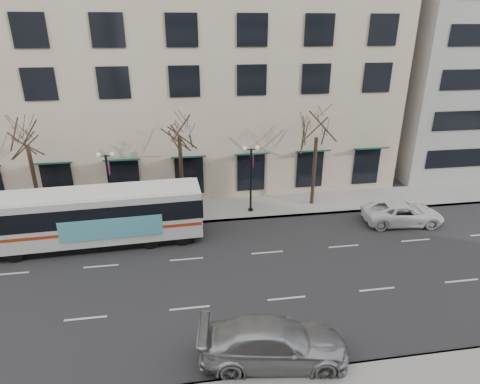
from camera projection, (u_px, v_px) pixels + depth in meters
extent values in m
plane|color=black|center=(188.00, 281.00, 22.16)|extent=(160.00, 160.00, 0.00)
cube|color=gray|center=(249.00, 207.00, 31.05)|extent=(80.00, 4.00, 0.15)
cube|color=#B6A78B|center=(151.00, 39.00, 36.43)|extent=(40.00, 20.00, 24.00)
cylinder|color=black|center=(36.00, 186.00, 27.66)|extent=(0.28, 0.28, 5.74)
cylinder|color=black|center=(182.00, 176.00, 29.04)|extent=(0.28, 0.28, 5.95)
cylinder|color=black|center=(314.00, 172.00, 30.56)|extent=(0.28, 0.28, 5.46)
cylinder|color=black|center=(110.00, 189.00, 27.97)|extent=(0.16, 0.16, 5.00)
cylinder|color=black|center=(114.00, 220.00, 28.87)|extent=(0.36, 0.36, 0.30)
cube|color=black|center=(106.00, 156.00, 27.03)|extent=(0.90, 0.06, 0.06)
sphere|color=silver|center=(98.00, 155.00, 26.92)|extent=(0.32, 0.32, 0.32)
sphere|color=silver|center=(112.00, 154.00, 27.05)|extent=(0.32, 0.32, 0.32)
cube|color=#7B217F|center=(109.00, 168.00, 27.37)|extent=(0.04, 0.45, 1.00)
cylinder|color=black|center=(251.00, 182.00, 29.39)|extent=(0.16, 0.16, 5.00)
cylinder|color=black|center=(250.00, 211.00, 30.29)|extent=(0.36, 0.36, 0.30)
cube|color=black|center=(251.00, 149.00, 28.45)|extent=(0.90, 0.06, 0.06)
sphere|color=silver|center=(245.00, 148.00, 28.35)|extent=(0.32, 0.32, 0.32)
sphere|color=silver|center=(257.00, 148.00, 28.48)|extent=(0.32, 0.32, 0.32)
cube|color=#7B217F|center=(253.00, 161.00, 28.80)|extent=(0.04, 0.45, 1.00)
cube|color=white|center=(95.00, 215.00, 25.27)|extent=(13.41, 3.48, 3.05)
cube|color=black|center=(99.00, 239.00, 25.93)|extent=(12.34, 3.08, 0.50)
cube|color=black|center=(99.00, 208.00, 25.15)|extent=(12.88, 3.50, 1.22)
cube|color=#BF3612|center=(96.00, 223.00, 25.47)|extent=(13.28, 3.50, 0.20)
cube|color=#5ECCE4|center=(111.00, 228.00, 24.26)|extent=(6.09, 0.34, 1.33)
cube|color=white|center=(91.00, 192.00, 24.67)|extent=(12.74, 3.16, 0.09)
cylinder|color=black|center=(14.00, 253.00, 23.83)|extent=(1.12, 0.36, 1.11)
cylinder|color=black|center=(26.00, 233.00, 26.14)|extent=(1.12, 0.36, 1.11)
cylinder|color=black|center=(150.00, 240.00, 25.29)|extent=(1.12, 0.36, 1.11)
cylinder|color=black|center=(151.00, 222.00, 27.60)|extent=(1.12, 0.36, 1.11)
cylinder|color=black|center=(182.00, 237.00, 25.66)|extent=(1.12, 0.36, 1.11)
cylinder|color=black|center=(180.00, 220.00, 27.96)|extent=(1.12, 0.36, 1.11)
imported|color=#9D9EA4|center=(274.00, 343.00, 16.63)|extent=(6.51, 3.37, 1.81)
imported|color=white|center=(403.00, 213.00, 28.43)|extent=(5.81, 3.15, 1.55)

